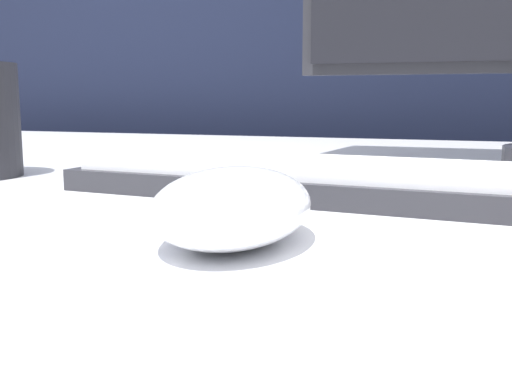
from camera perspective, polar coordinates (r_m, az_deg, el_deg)
partition_panel at (r=1.18m, az=11.60°, el=3.31°), size 5.00×0.03×1.38m
computer_mouse_near at (r=0.29m, az=-2.18°, el=-1.34°), size 0.08×0.11×0.04m
keyboard at (r=0.44m, az=6.05°, el=1.30°), size 0.37×0.16×0.02m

